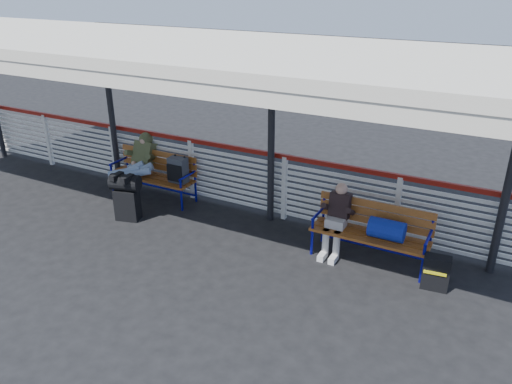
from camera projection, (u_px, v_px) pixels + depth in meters
The scene contains 9 objects.
ground at pixel (130, 238), 8.48m from camera, with size 60.00×60.00×0.00m, color black.
fence at pixel (192, 167), 9.75m from camera, with size 12.08×0.08×1.24m.
canopy at pixel (147, 47), 7.95m from camera, with size 12.60×3.60×3.16m.
luggage_stack at pixel (126, 195), 8.94m from camera, with size 0.58×0.42×0.87m.
bench_left at pixel (163, 170), 9.70m from camera, with size 1.80×0.56×0.96m.
bench_right at pixel (378, 228), 7.56m from camera, with size 1.80×0.56×0.92m.
traveler_man at pixel (136, 167), 9.54m from camera, with size 0.94×1.64×0.77m.
companion_person at pixel (337, 219), 7.82m from camera, with size 0.32×0.66×1.15m.
suitcase_side at pixel (436, 273), 7.03m from camera, with size 0.39×0.26×0.51m.
Camera 1 is at (5.39, -5.56, 4.13)m, focal length 35.00 mm.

